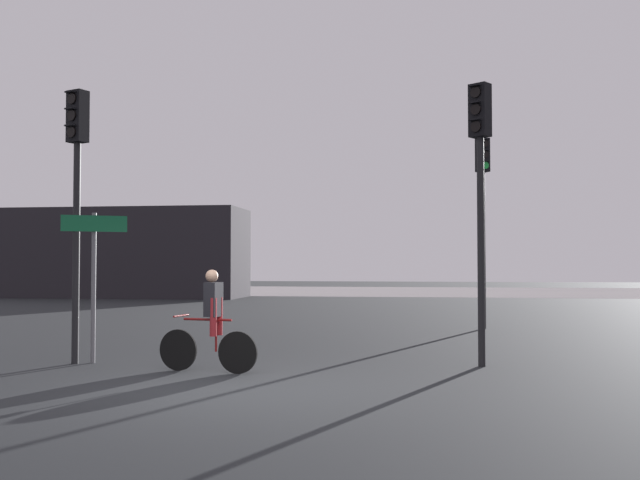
# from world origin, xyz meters

# --- Properties ---
(ground_plane) EXTENTS (120.00, 120.00, 0.00)m
(ground_plane) POSITION_xyz_m (0.00, 0.00, 0.00)
(ground_plane) COLOR black
(water_strip) EXTENTS (80.00, 16.00, 0.01)m
(water_strip) POSITION_xyz_m (0.00, 35.47, 0.00)
(water_strip) COLOR gray
(water_strip) RESTS_ON ground
(distant_building) EXTENTS (12.67, 4.00, 4.52)m
(distant_building) POSITION_xyz_m (-12.72, 25.47, 2.26)
(distant_building) COLOR black
(distant_building) RESTS_ON ground
(traffic_light_near_right) EXTENTS (0.40, 0.42, 4.75)m
(traffic_light_near_right) POSITION_xyz_m (3.54, 2.78, 3.28)
(traffic_light_near_right) COLOR black
(traffic_light_near_right) RESTS_ON ground
(traffic_light_near_left) EXTENTS (0.38, 0.40, 4.71)m
(traffic_light_near_left) POSITION_xyz_m (-3.34, 2.12, 3.26)
(traffic_light_near_left) COLOR black
(traffic_light_near_left) RESTS_ON ground
(traffic_light_far_right) EXTENTS (0.40, 0.42, 5.05)m
(traffic_light_far_right) POSITION_xyz_m (4.19, 9.80, 3.47)
(traffic_light_far_right) COLOR black
(traffic_light_far_right) RESTS_ON ground
(direction_sign_post) EXTENTS (0.98, 0.55, 2.60)m
(direction_sign_post) POSITION_xyz_m (-3.08, 2.26, 1.70)
(direction_sign_post) COLOR slate
(direction_sign_post) RESTS_ON ground
(cyclist) EXTENTS (1.69, 0.50, 1.62)m
(cyclist) POSITION_xyz_m (-0.75, 1.51, 0.82)
(cyclist) COLOR black
(cyclist) RESTS_ON ground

